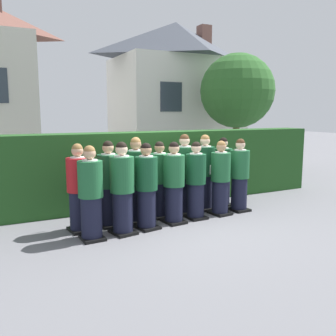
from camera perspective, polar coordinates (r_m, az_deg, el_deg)
ground_plane at (r=7.21m, az=0.91°, el=-8.55°), size 60.00×60.00×0.00m
student_front_row_0 at (r=6.25m, az=-11.96°, el=-4.21°), size 0.42×0.51×1.60m
student_front_row_1 at (r=6.45m, az=-7.16°, el=-3.51°), size 0.46×0.55×1.64m
student_front_row_2 at (r=6.71m, az=-3.40°, el=-3.18°), size 0.45×0.52×1.60m
student_front_row_3 at (r=7.04m, az=0.93°, el=-2.63°), size 0.41×0.49×1.59m
student_front_row_4 at (r=7.36m, az=4.35°, el=-2.24°), size 0.41×0.50×1.57m
student_front_row_5 at (r=7.71m, az=8.20°, el=-1.83°), size 0.41×0.52×1.56m
student_front_row_6 at (r=8.08m, az=11.10°, el=-1.34°), size 0.41×0.47×1.58m
student_in_red_blazer at (r=6.73m, az=-13.77°, el=-3.37°), size 0.43×0.53×1.60m
student_rear_row_1 at (r=6.93m, az=-9.21°, el=-2.78°), size 0.42×0.49×1.62m
student_rear_row_2 at (r=7.14m, az=-5.00°, el=-2.17°), size 0.45×0.52×1.67m
student_rear_row_3 at (r=7.44m, az=-1.32°, el=-2.12°), size 0.41×0.51×1.56m
student_rear_row_4 at (r=7.74m, az=2.56°, el=-1.22°), size 0.47×0.56×1.69m
student_rear_row_5 at (r=8.09m, az=5.73°, el=-0.94°), size 0.46×0.53×1.66m
student_rear_row_6 at (r=8.47m, az=8.52°, el=-0.84°), size 0.41×0.51×1.58m
hedge at (r=8.49m, az=-4.25°, el=-0.08°), size 9.58×0.70×1.69m
school_building_main at (r=16.19m, az=1.25°, el=11.84°), size 5.40×3.77×5.92m
oak_tree_right at (r=13.64m, az=10.75°, el=11.71°), size 2.66×2.66×4.23m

